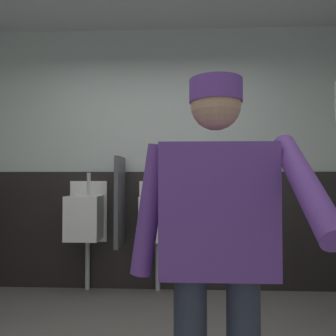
{
  "coord_description": "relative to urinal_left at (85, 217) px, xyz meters",
  "views": [
    {
      "loc": [
        0.31,
        -1.69,
        1.2
      ],
      "look_at": [
        0.23,
        0.28,
        1.25
      ],
      "focal_mm": 34.4,
      "sensor_mm": 36.0,
      "label": 1
    }
  ],
  "objects": [
    {
      "name": "privacy_divider_panel",
      "position": [
        0.37,
        -0.07,
        0.17
      ],
      "size": [
        0.04,
        0.4,
        0.9
      ],
      "primitive_type": "cube",
      "color": "#4C4C51"
    },
    {
      "name": "wall_back",
      "position": [
        0.69,
        0.22,
        0.63
      ],
      "size": [
        4.8,
        0.12,
        2.82
      ],
      "primitive_type": "cube",
      "color": "silver",
      "rests_on": "ground_plane"
    },
    {
      "name": "urinal_middle",
      "position": [
        0.75,
        0.0,
        0.0
      ],
      "size": [
        0.4,
        0.34,
        1.24
      ],
      "color": "white",
      "rests_on": "ground_plane"
    },
    {
      "name": "wainscot_band_back",
      "position": [
        0.69,
        0.14,
        -0.15
      ],
      "size": [
        4.2,
        0.03,
        1.25
      ],
      "primitive_type": "cube",
      "color": "black",
      "rests_on": "ground_plane"
    },
    {
      "name": "urinal_left",
      "position": [
        0.0,
        0.0,
        0.0
      ],
      "size": [
        0.4,
        0.34,
        1.24
      ],
      "color": "white",
      "rests_on": "ground_plane"
    },
    {
      "name": "person",
      "position": [
        1.15,
        -1.96,
        0.17
      ],
      "size": [
        0.69,
        0.6,
        1.61
      ],
      "color": "#2D3342",
      "rests_on": "ground_plane"
    }
  ]
}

